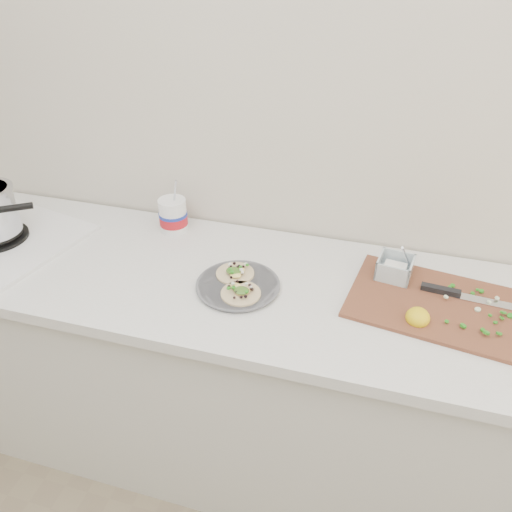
# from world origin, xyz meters

# --- Properties ---
(counter) EXTENTS (2.44, 0.66, 0.90)m
(counter) POSITION_xyz_m (0.00, 1.43, 0.45)
(counter) COLOR silver
(counter) RESTS_ON ground
(taco_plate) EXTENTS (0.26, 0.26, 0.04)m
(taco_plate) POSITION_xyz_m (0.06, 1.37, 0.92)
(taco_plate) COLOR #56575D
(taco_plate) RESTS_ON counter
(tub) EXTENTS (0.10, 0.10, 0.23)m
(tub) POSITION_xyz_m (-0.28, 1.64, 0.97)
(tub) COLOR white
(tub) RESTS_ON counter
(cutboard) EXTENTS (0.53, 0.41, 0.08)m
(cutboard) POSITION_xyz_m (0.63, 1.46, 0.92)
(cutboard) COLOR brown
(cutboard) RESTS_ON counter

